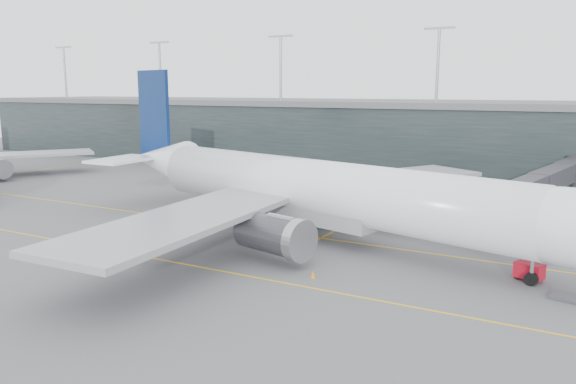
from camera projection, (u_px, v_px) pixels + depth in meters
The scene contains 16 objects.
ground at pixel (300, 226), 73.58m from camera, with size 320.00×320.00×0.00m, color #505055.
taxiline_a at pixel (285, 233), 70.13m from camera, with size 160.00×0.25×0.02m, color #F2AF16.
taxiline_b at pixel (208, 268), 56.33m from camera, with size 160.00×0.25×0.02m, color #F2AF16.
taxiline_lead_main at pixel (386, 203), 88.44m from camera, with size 0.25×60.00×0.02m, color #F2AF16.
taxiline_lead_adj at pixel (46, 169), 126.32m from camera, with size 0.25×60.00×0.02m, color #F2AF16.
terminal at pixel (423, 136), 122.18m from camera, with size 240.00×36.00×29.00m.
main_aircraft at pixel (318, 190), 67.14m from camera, with size 72.78×67.18×20.61m.
jet_bridge at pixel (546, 177), 81.32m from camera, with size 11.69×45.19×6.92m.
gse_cart at pixel (529, 271), 52.71m from camera, with size 2.85×2.33×1.68m.
baggage_dolly at pixel (568, 297), 48.14m from camera, with size 2.73×2.18×0.27m, color #3C3C41.
uld_a at pixel (304, 201), 84.44m from camera, with size 2.51×2.14×2.05m.
uld_b at pixel (330, 202), 84.16m from camera, with size 2.50×2.14×2.03m.
uld_c at pixel (336, 203), 83.45m from camera, with size 2.26×1.90×1.87m.
cone_wing_stbd at pixel (313, 274), 53.47m from camera, with size 0.47×0.47×0.74m, color orange.
cone_wing_port at pixel (390, 214), 79.29m from camera, with size 0.40×0.40×0.64m, color #D3590B.
cone_tail at pixel (175, 233), 68.40m from camera, with size 0.50×0.50×0.80m, color red.
Camera 1 is at (33.09, -63.44, 17.79)m, focal length 35.00 mm.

